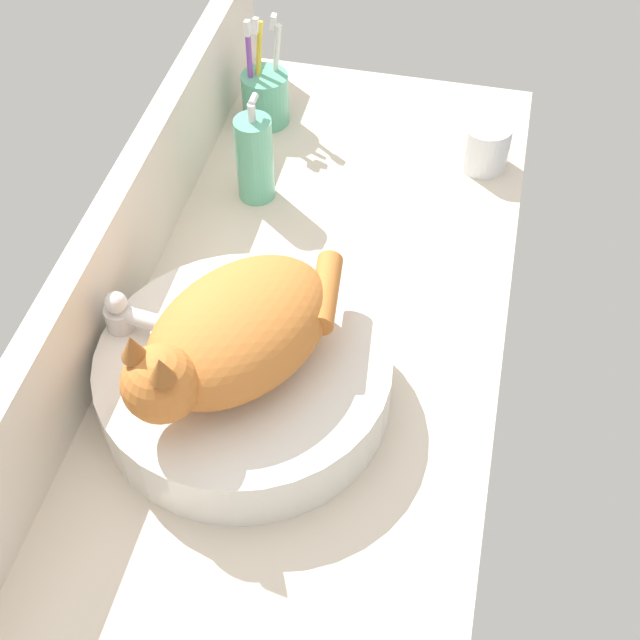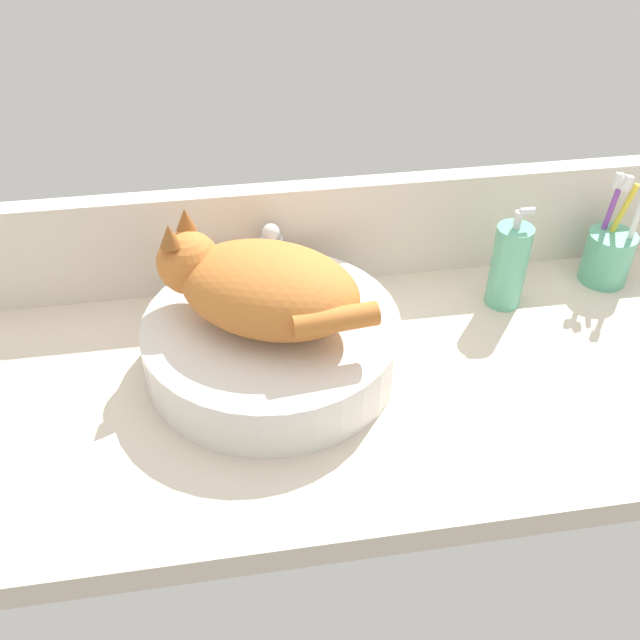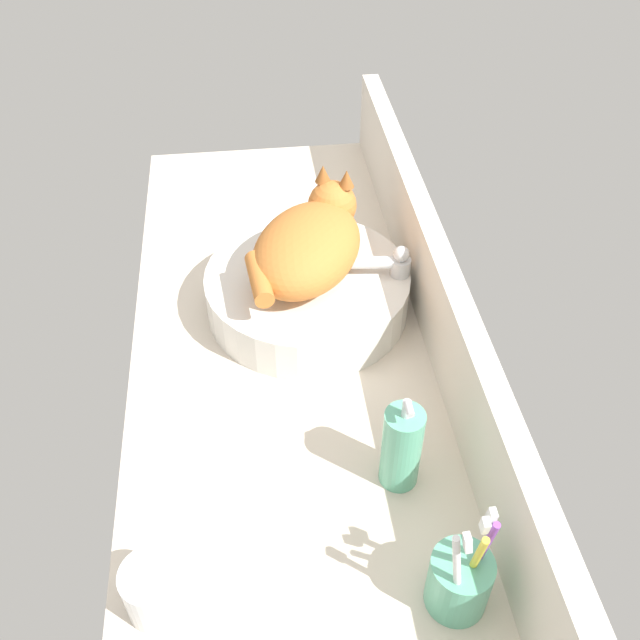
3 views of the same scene
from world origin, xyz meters
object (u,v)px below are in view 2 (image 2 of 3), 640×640
at_px(sink_basin, 272,342).
at_px(faucet, 272,263).
at_px(toothbrush_cup, 608,255).
at_px(soap_dispenser, 509,266).
at_px(cat, 260,286).

xyz_separation_m(sink_basin, faucet, (0.02, 0.15, 0.03)).
bearing_deg(toothbrush_cup, soap_dispenser, -169.51).
bearing_deg(sink_basin, faucet, 83.64).
bearing_deg(faucet, toothbrush_cup, -2.58).
bearing_deg(sink_basin, toothbrush_cup, 12.36).
bearing_deg(soap_dispenser, faucet, 170.68).
height_order(cat, faucet, cat).
distance_m(sink_basin, faucet, 0.15).
height_order(soap_dispenser, toothbrush_cup, toothbrush_cup).
bearing_deg(faucet, sink_basin, -96.36).
xyz_separation_m(cat, faucet, (0.03, 0.14, -0.06)).
relative_size(cat, faucet, 2.21).
xyz_separation_m(faucet, soap_dispenser, (0.36, -0.06, -0.00)).
bearing_deg(sink_basin, cat, 154.53).
relative_size(sink_basin, cat, 1.20).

